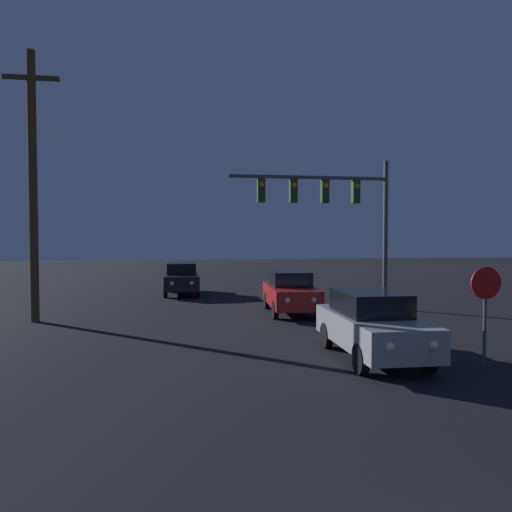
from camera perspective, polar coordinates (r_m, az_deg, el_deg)
car_near at (r=11.99m, az=13.12°, el=-7.61°), size 1.73×4.14×1.54m
car_mid at (r=18.53m, az=3.95°, el=-4.09°), size 1.87×4.18×1.54m
car_far at (r=24.70m, az=-8.53°, el=-2.53°), size 1.68×4.12×1.54m
traffic_signal_mast at (r=19.42m, az=9.02°, el=5.91°), size 6.26×0.30×5.76m
stop_sign at (r=11.98m, az=24.75°, el=-4.26°), size 0.71×0.07×2.18m
utility_pole at (r=18.12m, az=-24.15°, el=7.71°), size 1.75×0.28×8.91m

